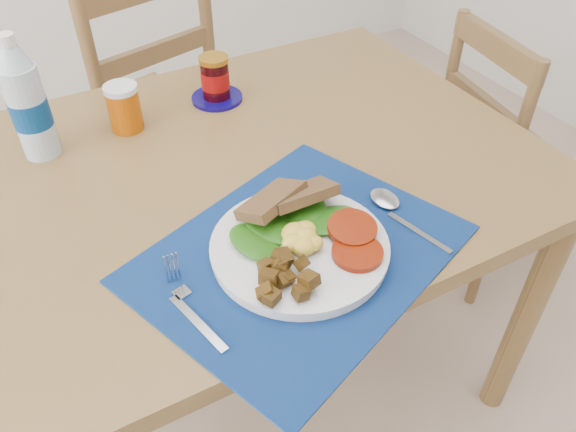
% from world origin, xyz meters
% --- Properties ---
extents(table, '(1.40, 0.90, 0.75)m').
position_xyz_m(table, '(0.00, 0.20, 0.67)').
color(table, brown).
rests_on(table, ground).
extents(chair_far, '(0.53, 0.52, 1.17)m').
position_xyz_m(chair_far, '(0.08, 0.92, 0.59)').
color(chair_far, brown).
rests_on(chair_far, ground).
extents(chair_end, '(0.42, 0.43, 1.02)m').
position_xyz_m(chair_end, '(0.94, 0.25, 0.53)').
color(chair_end, brown).
rests_on(chair_end, ground).
extents(placemat, '(0.62, 0.56, 0.00)m').
position_xyz_m(placemat, '(0.07, -0.09, 0.75)').
color(placemat, '#040532').
rests_on(placemat, table).
extents(breakfast_plate, '(0.29, 0.29, 0.07)m').
position_xyz_m(breakfast_plate, '(0.06, -0.09, 0.77)').
color(breakfast_plate, silver).
rests_on(breakfast_plate, placemat).
extents(fork, '(0.04, 0.19, 0.00)m').
position_xyz_m(fork, '(-0.13, -0.10, 0.76)').
color(fork, '#B2B5BA').
rests_on(fork, placemat).
extents(spoon, '(0.05, 0.20, 0.01)m').
position_xyz_m(spoon, '(0.28, -0.08, 0.76)').
color(spoon, '#B2B5BA').
rests_on(spoon, placemat).
extents(water_bottle, '(0.08, 0.08, 0.26)m').
position_xyz_m(water_bottle, '(-0.25, 0.43, 0.86)').
color(water_bottle, '#ADBFCC').
rests_on(water_bottle, table).
extents(juice_glass, '(0.07, 0.07, 0.10)m').
position_xyz_m(juice_glass, '(-0.07, 0.43, 0.80)').
color(juice_glass, '#B04904').
rests_on(juice_glass, table).
extents(jam_on_saucer, '(0.12, 0.12, 0.11)m').
position_xyz_m(jam_on_saucer, '(0.15, 0.46, 0.80)').
color(jam_on_saucer, '#0B0556').
rests_on(jam_on_saucer, table).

